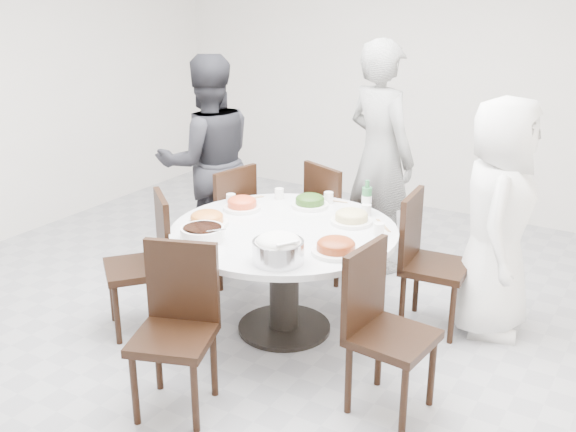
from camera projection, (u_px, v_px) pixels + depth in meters
The scene contains 22 objects.
floor at pixel (274, 324), 4.75m from camera, with size 6.00×6.00×0.01m, color #A0A1A5.
wall_back at pixel (435, 73), 6.69m from camera, with size 6.00×0.01×2.80m, color silver.
dining_table at pixel (284, 280), 4.55m from camera, with size 1.50×1.50×0.75m, color silver.
chair_ne at pixel (436, 264), 4.56m from camera, with size 0.42×0.42×0.95m, color black.
chair_n at pixel (340, 220), 5.38m from camera, with size 0.42×0.42×0.95m, color black.
chair_nw at pixel (220, 222), 5.33m from camera, with size 0.42×0.42×0.95m, color black.
chair_sw at pixel (137, 265), 4.54m from camera, with size 0.42×0.42×0.95m, color black.
chair_s at pixel (173, 335), 3.66m from camera, with size 0.42×0.42×0.95m, color black.
chair_se at pixel (393, 334), 3.67m from camera, with size 0.42×0.42×0.95m, color black.
diner_right at pixel (497, 218), 4.43m from camera, with size 0.79×0.51×1.62m, color white.
diner_middle at pixel (380, 157), 5.42m from camera, with size 0.68×0.45×1.88m, color black.
diner_left at pixel (208, 162), 5.53m from camera, with size 0.85×0.66×1.75m, color black.
dish_greens at pixel (310, 202), 4.82m from camera, with size 0.27×0.27×0.07m, color white.
dish_pale at pixel (351, 218), 4.50m from camera, with size 0.28×0.28×0.08m, color white.
dish_orange at pixel (242, 205), 4.77m from camera, with size 0.27×0.27×0.07m, color white.
dish_redbrown at pixel (336, 248), 4.01m from camera, with size 0.30×0.30×0.07m, color white.
dish_tofu at pixel (207, 220), 4.47m from camera, with size 0.28×0.28×0.07m, color white.
rice_bowl at pixel (278, 252), 3.89m from camera, with size 0.30×0.30×0.13m, color silver.
soup_bowl at pixel (203, 234), 4.22m from camera, with size 0.28×0.28×0.08m, color white.
beverage_bottle at pixel (367, 197), 4.67m from camera, with size 0.07×0.07×0.24m, color #29663A.
tea_cups at pixel (334, 198), 4.90m from camera, with size 0.07×0.07×0.08m, color white.
chopsticks at pixel (332, 199), 4.98m from camera, with size 0.24×0.04×0.01m, color tan, non-canonical shape.
Camera 1 is at (2.28, -3.55, 2.32)m, focal length 42.00 mm.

